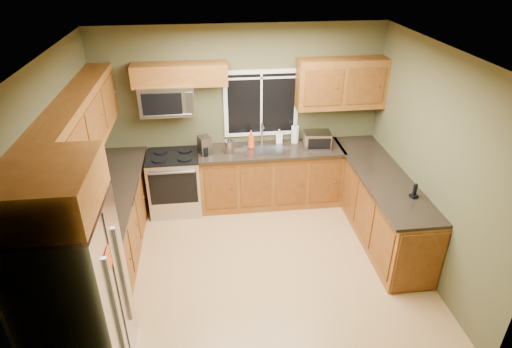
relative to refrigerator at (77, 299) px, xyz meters
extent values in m
plane|color=#AF824C|center=(1.74, 1.30, -0.90)|extent=(4.20, 4.20, 0.00)
plane|color=white|center=(1.74, 1.30, 1.80)|extent=(4.20, 4.20, 0.00)
plane|color=#4F4D2D|center=(1.74, 3.10, 0.45)|extent=(4.20, 0.00, 4.20)
plane|color=#4F4D2D|center=(1.74, -0.50, 0.45)|extent=(4.20, 0.00, 4.20)
plane|color=#4F4D2D|center=(-0.36, 1.30, 0.45)|extent=(0.00, 3.60, 3.60)
plane|color=#4F4D2D|center=(3.84, 1.30, 0.45)|extent=(0.00, 3.60, 3.60)
cube|color=white|center=(2.04, 3.09, 0.65)|extent=(1.12, 0.03, 1.02)
cube|color=black|center=(2.04, 3.08, 0.65)|extent=(1.00, 0.01, 0.90)
cube|color=white|center=(2.04, 3.07, 0.65)|extent=(0.03, 0.01, 0.90)
cube|color=white|center=(2.04, 3.07, 1.04)|extent=(1.00, 0.01, 0.03)
cube|color=brown|center=(-0.06, 1.78, -0.45)|extent=(0.60, 2.65, 0.90)
cube|color=black|center=(-0.04, 1.78, 0.02)|extent=(0.65, 2.65, 0.04)
cube|color=brown|center=(2.15, 2.80, -0.45)|extent=(2.17, 0.60, 0.90)
cube|color=black|center=(2.15, 2.78, 0.02)|extent=(2.17, 0.65, 0.04)
cube|color=brown|center=(3.54, 1.85, -0.45)|extent=(0.60, 2.50, 0.90)
cube|color=brown|center=(3.54, 0.59, -0.45)|extent=(0.56, 0.02, 0.82)
cube|color=black|center=(3.51, 1.85, 0.02)|extent=(0.65, 2.50, 0.04)
cube|color=brown|center=(-0.20, 1.78, 0.96)|extent=(0.33, 2.65, 0.72)
cube|color=brown|center=(0.89, 2.94, 1.17)|extent=(1.30, 0.33, 0.30)
cube|color=brown|center=(3.19, 2.94, 0.96)|extent=(1.30, 0.33, 0.72)
cube|color=brown|center=(0.00, 0.00, 1.13)|extent=(0.72, 0.90, 0.38)
cube|color=#B7B7BC|center=(0.00, 0.00, 0.00)|extent=(0.72, 0.90, 1.80)
cube|color=slate|center=(0.37, -0.20, 0.05)|extent=(0.03, 0.04, 1.10)
cube|color=slate|center=(0.37, 0.20, 0.05)|extent=(0.03, 0.04, 1.10)
cube|color=black|center=(0.36, 0.00, 0.00)|extent=(0.01, 0.02, 1.78)
cube|color=#E54515|center=(0.37, -0.10, 0.50)|extent=(0.01, 0.14, 0.20)
cube|color=#B7B7BC|center=(0.69, 2.78, -0.45)|extent=(0.76, 0.65, 0.90)
cube|color=black|center=(0.69, 2.78, 0.00)|extent=(0.76, 0.64, 0.03)
cube|color=black|center=(0.69, 2.45, -0.35)|extent=(0.68, 0.02, 0.50)
cylinder|color=slate|center=(0.69, 2.43, -0.08)|extent=(0.64, 0.04, 0.04)
cylinder|color=black|center=(0.51, 2.64, 0.03)|extent=(0.20, 0.20, 0.01)
cylinder|color=black|center=(0.87, 2.64, 0.03)|extent=(0.20, 0.20, 0.01)
cylinder|color=black|center=(0.51, 2.92, 0.03)|extent=(0.20, 0.20, 0.01)
cylinder|color=black|center=(0.87, 2.92, 0.03)|extent=(0.20, 0.20, 0.01)
cube|color=#B7B7BC|center=(0.69, 2.91, 0.83)|extent=(0.76, 0.38, 0.42)
cube|color=black|center=(0.63, 2.72, 0.83)|extent=(0.54, 0.01, 0.30)
cube|color=slate|center=(1.00, 2.72, 0.83)|extent=(0.10, 0.01, 0.30)
cylinder|color=slate|center=(0.69, 2.70, 0.67)|extent=(0.66, 0.02, 0.02)
cube|color=slate|center=(2.04, 2.78, 0.03)|extent=(0.60, 0.42, 0.02)
cylinder|color=#B7B7BC|center=(2.04, 2.98, 0.21)|extent=(0.03, 0.03, 0.34)
cylinder|color=#B7B7BC|center=(2.04, 2.90, 0.37)|extent=(0.03, 0.18, 0.03)
cube|color=#B7B7BC|center=(2.84, 2.76, 0.16)|extent=(0.42, 0.33, 0.24)
cube|color=black|center=(2.84, 2.61, 0.16)|extent=(0.33, 0.04, 0.17)
cube|color=slate|center=(1.17, 2.74, 0.17)|extent=(0.22, 0.24, 0.27)
cylinder|color=black|center=(1.17, 2.67, 0.11)|extent=(0.13, 0.13, 0.14)
cylinder|color=#B7B7BC|center=(1.53, 2.71, 0.14)|extent=(0.15, 0.15, 0.19)
cone|color=black|center=(1.53, 2.71, 0.25)|extent=(0.10, 0.10, 0.05)
cylinder|color=white|center=(2.55, 2.98, 0.17)|extent=(0.12, 0.12, 0.26)
cylinder|color=slate|center=(2.55, 2.98, 0.31)|extent=(0.02, 0.02, 0.04)
imported|color=#E54515|center=(1.86, 2.86, 0.18)|extent=(0.12, 0.12, 0.27)
imported|color=white|center=(2.31, 3.00, 0.15)|extent=(0.10, 0.11, 0.21)
cube|color=black|center=(3.67, 1.22, 0.06)|extent=(0.10, 0.10, 0.04)
cube|color=black|center=(3.67, 1.22, 0.15)|extent=(0.05, 0.04, 0.15)
camera|label=1|loc=(1.24, -2.94, 2.78)|focal=30.00mm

